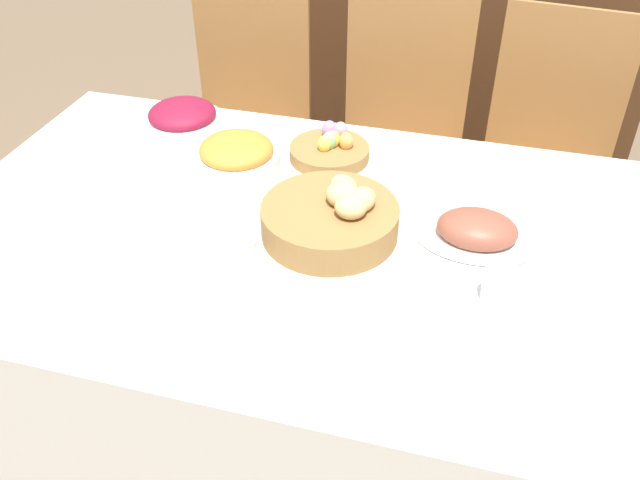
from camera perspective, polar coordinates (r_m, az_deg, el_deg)
ground_plane at (r=2.08m, az=0.63°, el=-16.57°), size 12.00×12.00×0.00m
dining_table at (r=1.79m, az=0.71°, el=-9.33°), size 1.85×1.05×0.76m
chair_far_center at (r=2.37m, az=6.86°, el=8.24°), size 0.46×0.46×1.01m
chair_far_right at (r=2.37m, az=18.27°, el=6.42°), size 0.47×0.47×1.01m
chair_far_left at (r=2.51m, az=-6.25°, el=9.92°), size 0.43×0.43×1.01m
sideboard at (r=3.03m, az=12.24°, el=13.02°), size 1.35×0.44×0.95m
bread_basket at (r=1.51m, az=0.96°, el=1.92°), size 0.31×0.31×0.12m
egg_basket at (r=1.80m, az=0.87°, el=7.68°), size 0.21×0.21×0.08m
ham_platter at (r=1.54m, az=13.07°, el=0.74°), size 0.28×0.19×0.08m
carrot_bowl at (r=1.72m, az=-7.01°, el=6.84°), size 0.22×0.22×0.11m
beet_salad_bowl at (r=1.93m, az=-11.45°, el=9.75°), size 0.22×0.22×0.10m
dinner_plate at (r=1.28m, az=2.13°, el=-8.13°), size 0.27×0.27×0.01m
fork at (r=1.32m, az=-4.78°, el=-6.86°), size 0.02×0.17×0.00m
knife at (r=1.27m, az=9.35°, el=-9.48°), size 0.02×0.17×0.00m
spoon at (r=1.27m, az=10.71°, el=-9.70°), size 0.02×0.17×0.00m
drinking_cup at (r=1.38m, az=14.93°, el=-3.82°), size 0.07×0.07×0.07m
butter_dish at (r=1.47m, az=-7.80°, el=-1.00°), size 0.11×0.07×0.03m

